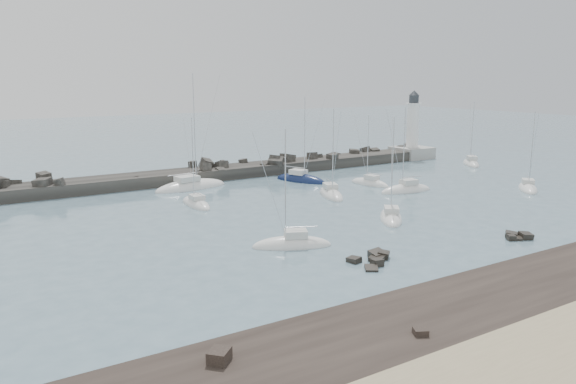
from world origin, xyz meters
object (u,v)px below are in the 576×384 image
object	(u,v)px
sailboat_4	(191,188)
sailboat_7	(391,218)
sailboat_6	(331,195)
sailboat_11	(528,189)
sailboat_12	(471,164)
sailboat_3	(196,204)
sailboat_5	(292,245)
sailboat_10	(370,184)
sailboat_8	(300,180)
sailboat_9	(406,191)
lighthouse	(412,143)

from	to	relation	value
sailboat_4	sailboat_7	distance (m)	32.86
sailboat_6	sailboat_11	xyz separation A→B (m)	(27.73, -12.14, -0.02)
sailboat_4	sailboat_12	bearing A→B (deg)	-7.31
sailboat_3	sailboat_6	xyz separation A→B (m)	(18.57, -4.81, 0.02)
sailboat_3	sailboat_4	distance (m)	11.55
sailboat_5	sailboat_10	distance (m)	35.03
sailboat_12	sailboat_8	bearing A→B (deg)	175.04
sailboat_3	sailboat_7	xyz separation A→B (m)	(16.72, -19.29, 0.01)
sailboat_8	sailboat_7	bearing A→B (deg)	-99.74
sailboat_3	sailboat_7	bearing A→B (deg)	-49.08
sailboat_6	sailboat_7	distance (m)	14.60
sailboat_6	sailboat_10	bearing A→B (deg)	19.13
sailboat_5	sailboat_11	world-z (taller)	sailboat_5
sailboat_3	sailboat_7	distance (m)	25.53
sailboat_4	sailboat_6	size ratio (longest dim) A/B	1.37
sailboat_7	sailboat_12	bearing A→B (deg)	29.06
sailboat_7	sailboat_10	world-z (taller)	sailboat_7
sailboat_4	sailboat_9	size ratio (longest dim) A/B	1.36
sailboat_3	sailboat_8	size ratio (longest dim) A/B	0.84
sailboat_10	sailboat_11	size ratio (longest dim) A/B	0.93
sailboat_8	sailboat_11	xyz separation A→B (m)	(25.04, -24.07, -0.02)
sailboat_5	sailboat_12	xyz separation A→B (m)	(57.69, 26.21, 0.01)
sailboat_3	sailboat_6	distance (m)	19.18
lighthouse	sailboat_3	size ratio (longest dim) A/B	1.18
sailboat_7	sailboat_10	size ratio (longest dim) A/B	1.11
sailboat_8	sailboat_11	bearing A→B (deg)	-43.87
sailboat_3	sailboat_6	size ratio (longest dim) A/B	0.92
sailboat_6	sailboat_12	world-z (taller)	sailboat_6
sailboat_8	sailboat_10	bearing A→B (deg)	-48.14
sailboat_4	sailboat_3	bearing A→B (deg)	-109.11
sailboat_8	sailboat_9	xyz separation A→B (m)	(8.51, -15.43, 0.00)
lighthouse	sailboat_4	world-z (taller)	sailboat_4
sailboat_3	sailboat_11	distance (m)	49.30
sailboat_3	sailboat_10	world-z (taller)	sailboat_3
sailboat_10	sailboat_9	bearing A→B (deg)	-82.02
sailboat_6	sailboat_8	xyz separation A→B (m)	(2.69, 11.94, 0.01)
lighthouse	sailboat_4	distance (m)	52.13
sailboat_11	sailboat_9	bearing A→B (deg)	152.39
sailboat_7	sailboat_8	world-z (taller)	sailboat_8
sailboat_7	sailboat_9	size ratio (longest dim) A/B	0.96
sailboat_3	sailboat_12	xyz separation A→B (m)	(58.47, 3.90, 0.03)
sailboat_4	sailboat_8	world-z (taller)	sailboat_4
sailboat_6	sailboat_7	bearing A→B (deg)	-97.26
lighthouse	sailboat_3	world-z (taller)	lighthouse
sailboat_10	sailboat_12	bearing A→B (deg)	9.87
sailboat_5	sailboat_6	bearing A→B (deg)	44.54
lighthouse	sailboat_12	xyz separation A→B (m)	(2.99, -13.02, -2.94)
lighthouse	sailboat_8	xyz separation A→B (m)	(-34.23, -9.79, -2.94)
lighthouse	sailboat_4	size ratio (longest dim) A/B	0.79
sailboat_4	lighthouse	bearing A→B (deg)	6.62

